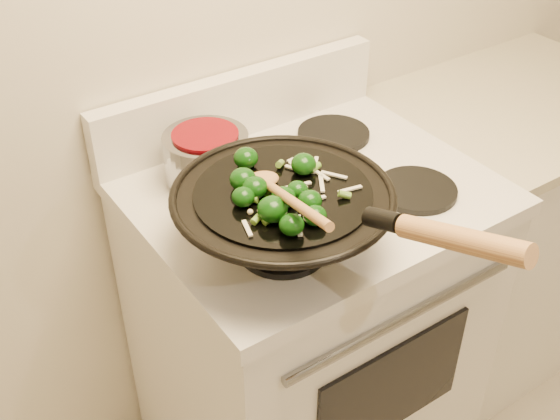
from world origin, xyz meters
TOP-DOWN VIEW (x-y plane):
  - stove at (-0.01, 1.17)m, footprint 0.78×0.67m
  - counter_unit at (0.75, 1.20)m, footprint 0.81×0.62m
  - wok at (-0.19, 1.01)m, footprint 0.43×0.71m
  - stirfry at (-0.22, 1.01)m, footprint 0.26×0.27m
  - wooden_spoon at (-0.23, 0.98)m, footprint 0.10×0.31m
  - saucepan at (-0.19, 1.32)m, footprint 0.19×0.31m

SIDE VIEW (x-z plane):
  - counter_unit at x=0.75m, z-range 0.00..0.91m
  - stove at x=-0.01m, z-range -0.07..1.01m
  - saucepan at x=-0.19m, z-range 0.93..1.04m
  - wok at x=-0.19m, z-range 0.86..1.15m
  - stirfry at x=-0.22m, z-range 1.06..1.10m
  - wooden_spoon at x=-0.23m, z-range 1.05..1.15m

